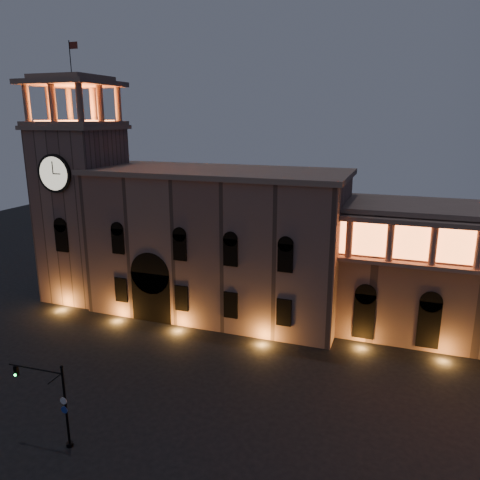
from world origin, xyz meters
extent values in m
plane|color=black|center=(0.00, 0.00, 0.00)|extent=(160.00, 160.00, 0.00)
cube|color=#7C5B51|center=(-2.00, 22.00, 8.50)|extent=(30.00, 12.00, 17.00)
cube|color=#8B6F5F|center=(-2.00, 22.00, 17.30)|extent=(30.80, 12.80, 0.60)
cube|color=black|center=(-8.00, 16.60, 3.00)|extent=(5.00, 1.40, 6.00)
cylinder|color=black|center=(-8.00, 16.60, 6.00)|extent=(5.00, 1.40, 5.00)
cube|color=orange|center=(-8.00, 16.40, 2.80)|extent=(4.20, 0.20, 5.00)
cube|color=#7C5B51|center=(-20.50, 21.00, 11.00)|extent=(9.00, 9.00, 22.00)
cube|color=#8B6F5F|center=(-20.50, 21.00, 22.25)|extent=(9.80, 9.80, 0.50)
cylinder|color=black|center=(-20.50, 16.32, 17.00)|extent=(4.60, 0.35, 4.60)
cylinder|color=beige|center=(-20.50, 16.18, 17.00)|extent=(4.00, 0.12, 4.00)
cube|color=#8B6F5F|center=(-20.50, 21.00, 22.75)|extent=(9.40, 9.40, 0.50)
cube|color=orange|center=(-20.50, 21.00, 23.05)|extent=(6.80, 6.80, 0.15)
cylinder|color=#8B6F5F|center=(-24.30, 17.20, 25.10)|extent=(0.76, 0.76, 4.20)
cylinder|color=#8B6F5F|center=(-20.50, 17.20, 25.10)|extent=(0.76, 0.76, 4.20)
cylinder|color=#8B6F5F|center=(-16.70, 17.20, 25.10)|extent=(0.76, 0.76, 4.20)
cylinder|color=#8B6F5F|center=(-24.30, 24.80, 25.10)|extent=(0.76, 0.76, 4.20)
cylinder|color=#8B6F5F|center=(-20.50, 24.80, 25.10)|extent=(0.76, 0.76, 4.20)
cylinder|color=#8B6F5F|center=(-16.70, 24.80, 25.10)|extent=(0.76, 0.76, 4.20)
cylinder|color=#8B6F5F|center=(-24.30, 21.00, 25.10)|extent=(0.76, 0.76, 4.20)
cylinder|color=#8B6F5F|center=(-16.70, 21.00, 25.10)|extent=(0.76, 0.76, 4.20)
cube|color=#8B6F5F|center=(-20.50, 21.00, 27.50)|extent=(9.80, 9.80, 0.60)
cube|color=#8B6F5F|center=(-20.50, 21.00, 28.10)|extent=(7.50, 7.50, 0.60)
cylinder|color=black|center=(-20.50, 21.00, 30.40)|extent=(0.10, 0.10, 4.00)
plane|color=maroon|center=(-19.90, 21.00, 31.80)|extent=(1.20, 0.00, 1.20)
cylinder|color=#8B6F5F|center=(14.00, 18.50, 11.50)|extent=(0.70, 0.70, 4.00)
cylinder|color=#8B6F5F|center=(18.00, 18.50, 11.50)|extent=(0.70, 0.70, 4.00)
cylinder|color=#8B6F5F|center=(22.00, 18.50, 11.50)|extent=(0.70, 0.70, 4.00)
cylinder|color=#8B6F5F|center=(26.00, 18.50, 11.50)|extent=(0.70, 0.70, 4.00)
cylinder|color=black|center=(-2.69, -5.21, 3.20)|extent=(0.18, 0.18, 6.39)
cylinder|color=black|center=(-2.69, -5.21, 0.14)|extent=(0.51, 0.51, 0.27)
sphere|color=black|center=(-2.69, -5.21, 6.48)|extent=(0.26, 0.26, 0.26)
cylinder|color=black|center=(-4.97, -5.32, 5.94)|extent=(4.57, 0.32, 0.11)
cube|color=black|center=(-6.70, -5.40, 5.48)|extent=(0.29, 0.27, 0.78)
cylinder|color=#0CE53F|center=(-6.70, -5.54, 5.22)|extent=(0.17, 0.08, 0.16)
cylinder|color=silver|center=(-2.73, -5.34, 3.84)|extent=(0.55, 0.06, 0.55)
cylinder|color=navy|center=(-2.73, -5.34, 3.11)|extent=(0.55, 0.06, 0.55)
camera|label=1|loc=(18.99, -28.74, 23.37)|focal=35.00mm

